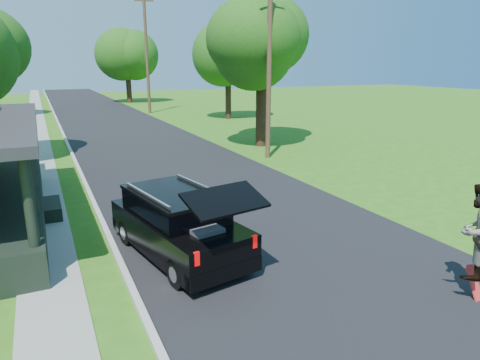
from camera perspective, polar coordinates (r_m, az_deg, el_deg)
name	(u,v)px	position (r m, az deg, el deg)	size (l,w,h in m)	color
ground	(300,259)	(10.78, 7.98, -10.44)	(140.00, 140.00, 0.00)	#2D6614
street	(133,137)	(28.97, -14.13, 5.55)	(8.00, 120.00, 0.02)	black
curb	(66,142)	(28.49, -22.15, 4.72)	(0.15, 120.00, 0.12)	#A3A39E
sidewalk	(39,144)	(28.46, -25.26, 4.38)	(1.30, 120.00, 0.03)	gray
black_suv	(178,224)	(10.68, -8.22, -5.81)	(2.58, 4.94, 2.19)	black
skateboarder	(477,231)	(9.61, 29.07, -5.97)	(1.03, 0.85, 1.95)	black
skateboard	(475,287)	(10.21, 28.82, -12.39)	(0.31, 0.48, 0.78)	red
tree_right_near	(261,42)	(24.84, 2.84, 17.94)	(5.90, 5.96, 8.65)	black
tree_right_mid	(227,54)	(37.70, -1.69, 16.45)	(6.48, 6.26, 8.11)	black
tree_right_far	(126,50)	(55.35, -14.98, 16.40)	(7.81, 7.51, 9.54)	black
utility_pole_near	(269,67)	(21.50, 3.90, 14.81)	(1.49, 0.30, 8.73)	#493422
utility_pole_far	(147,53)	(42.99, -12.33, 16.18)	(1.71, 0.54, 10.90)	#493422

